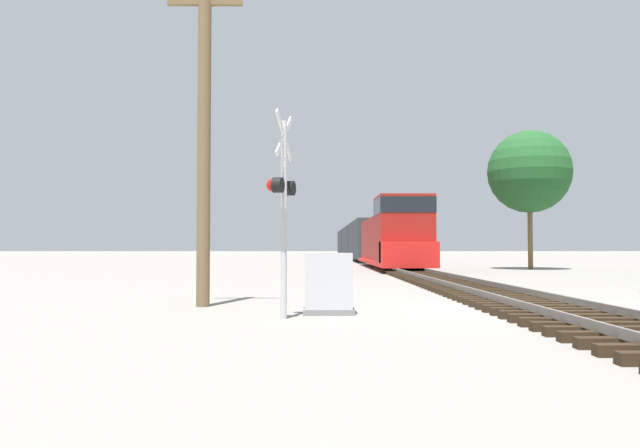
# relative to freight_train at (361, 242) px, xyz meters

# --- Properties ---
(ground_plane) EXTENTS (400.00, 400.00, 0.00)m
(ground_plane) POSITION_rel_freight_train_xyz_m (0.00, -53.42, -2.00)
(ground_plane) COLOR gray
(rail_track_bed) EXTENTS (2.60, 160.00, 0.31)m
(rail_track_bed) POSITION_rel_freight_train_xyz_m (0.00, -53.42, -1.86)
(rail_track_bed) COLOR black
(rail_track_bed) RESTS_ON ground
(freight_train) EXTENTS (3.03, 71.43, 4.27)m
(freight_train) POSITION_rel_freight_train_xyz_m (0.00, 0.00, 0.00)
(freight_train) COLOR maroon
(freight_train) RESTS_ON ground
(crossing_signal_near) EXTENTS (0.55, 1.01, 4.07)m
(crossing_signal_near) POSITION_rel_freight_train_xyz_m (-5.55, -55.49, 0.40)
(crossing_signal_near) COLOR #B7B7BC
(crossing_signal_near) RESTS_ON ground
(relay_cabinet) EXTENTS (1.07, 0.62, 1.28)m
(relay_cabinet) POSITION_rel_freight_train_xyz_m (-4.63, -54.67, -1.37)
(relay_cabinet) COLOR slate
(relay_cabinet) RESTS_ON ground
(utility_pole) EXTENTS (1.80, 0.32, 7.89)m
(utility_pole) POSITION_rel_freight_train_xyz_m (-7.57, -52.96, 2.06)
(utility_pole) COLOR brown
(utility_pole) RESTS_ON ground
(tree_mid_background) EXTENTS (5.20, 5.20, 8.76)m
(tree_mid_background) POSITION_rel_freight_train_xyz_m (8.56, -28.68, 4.15)
(tree_mid_background) COLOR brown
(tree_mid_background) RESTS_ON ground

